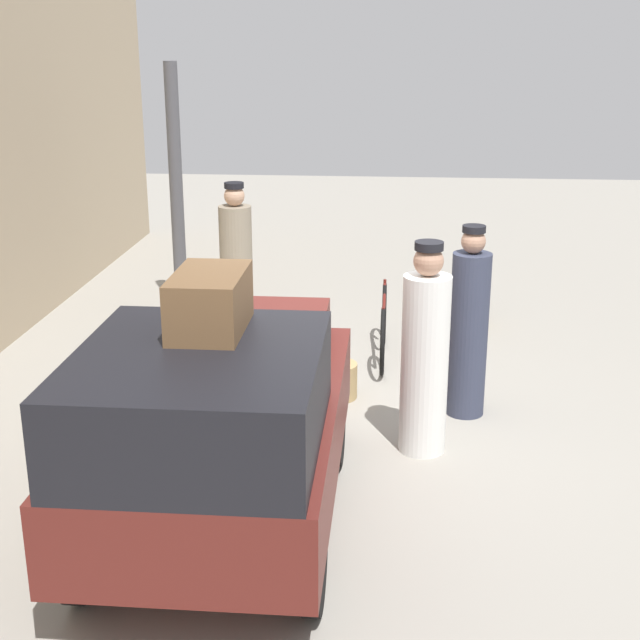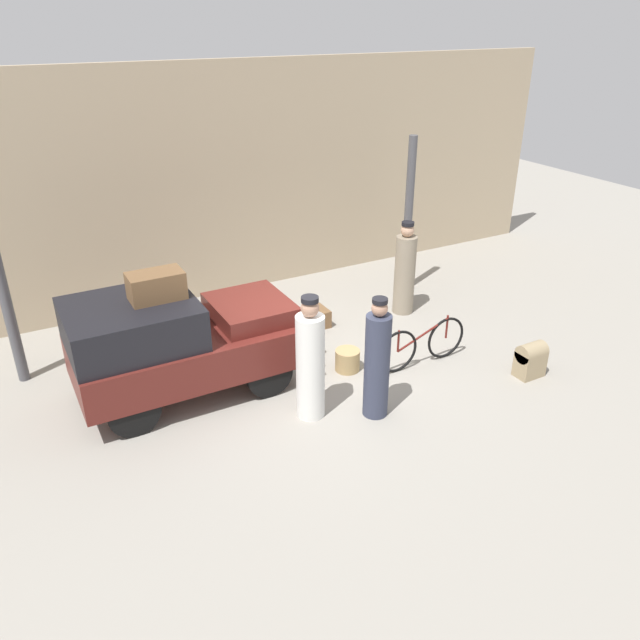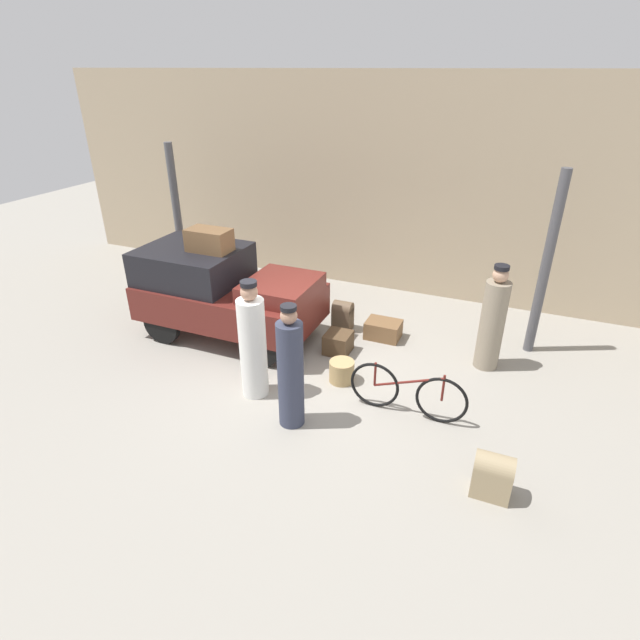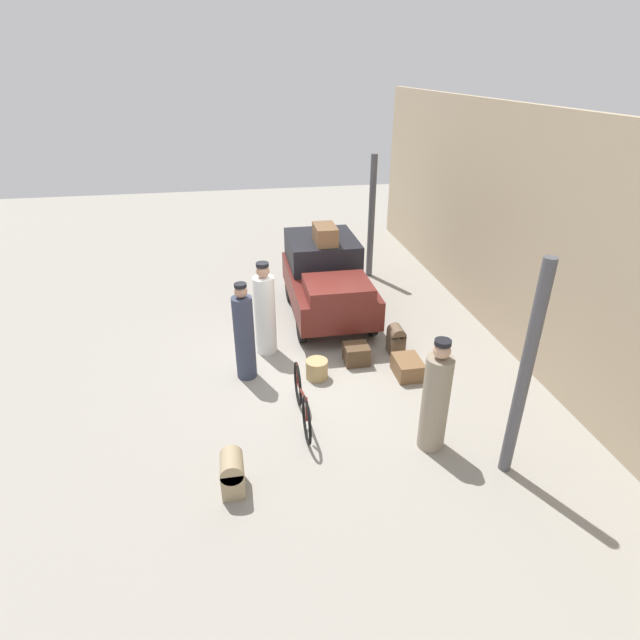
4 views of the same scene
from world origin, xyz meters
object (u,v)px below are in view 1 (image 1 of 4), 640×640
(truck, at_px, (220,419))
(porter_lifting_near_truck, at_px, (236,263))
(bicycle, at_px, (383,326))
(trunk_barrel_dark, at_px, (155,387))
(conductor_in_dark_uniform, at_px, (425,358))
(trunk_umber_medium, at_px, (475,302))
(trunk_on_truck_roof, at_px, (210,302))
(trunk_wicker_pale, at_px, (249,391))
(porter_with_bicycle, at_px, (469,329))
(suitcase_small_leather, at_px, (180,369))
(wicker_basket, at_px, (337,380))

(truck, xyz_separation_m, porter_lifting_near_truck, (4.66, 0.71, -0.06))
(bicycle, xyz_separation_m, trunk_barrel_dark, (-1.78, 2.13, -0.08))
(conductor_in_dark_uniform, distance_m, trunk_umber_medium, 3.69)
(trunk_on_truck_roof, bearing_deg, trunk_wicker_pale, 4.06)
(porter_with_bicycle, xyz_separation_m, porter_lifting_near_truck, (2.37, 2.62, -0.02))
(suitcase_small_leather, bearing_deg, conductor_in_dark_uniform, -118.03)
(porter_with_bicycle, xyz_separation_m, suitcase_small_leather, (0.49, 2.90, -0.68))
(trunk_wicker_pale, bearing_deg, conductor_in_dark_uniform, -113.95)
(wicker_basket, distance_m, conductor_in_dark_uniform, 1.54)
(porter_with_bicycle, relative_size, trunk_on_truck_roof, 2.41)
(bicycle, distance_m, conductor_in_dark_uniform, 2.36)
(truck, distance_m, suitcase_small_leather, 3.04)
(bicycle, relative_size, trunk_barrel_dark, 2.98)
(bicycle, height_order, trunk_on_truck_roof, trunk_on_truck_roof)
(bicycle, distance_m, wicker_basket, 1.26)
(truck, bearing_deg, trunk_umber_medium, -23.79)
(truck, relative_size, trunk_on_truck_roof, 4.28)
(porter_lifting_near_truck, bearing_deg, truck, -171.33)
(truck, distance_m, porter_lifting_near_truck, 4.71)
(trunk_on_truck_roof, bearing_deg, trunk_umber_medium, -23.04)
(porter_with_bicycle, relative_size, trunk_umber_medium, 3.16)
(bicycle, xyz_separation_m, trunk_on_truck_roof, (-3.92, 1.10, 1.44))
(bicycle, xyz_separation_m, porter_lifting_near_truck, (0.92, 1.81, 0.45))
(bicycle, bearing_deg, trunk_umber_medium, -40.86)
(trunk_wicker_pale, xyz_separation_m, suitcase_small_leather, (0.58, 0.82, -0.02))
(wicker_basket, height_order, porter_lifting_near_truck, porter_lifting_near_truck)
(bicycle, relative_size, suitcase_small_leather, 2.70)
(suitcase_small_leather, bearing_deg, porter_lifting_near_truck, -8.52)
(bicycle, distance_m, porter_with_bicycle, 1.72)
(trunk_barrel_dark, relative_size, trunk_on_truck_roof, 0.75)
(porter_lifting_near_truck, bearing_deg, trunk_barrel_dark, 173.32)
(porter_lifting_near_truck, xyz_separation_m, trunk_umber_medium, (0.38, -2.93, -0.53))
(trunk_barrel_dark, bearing_deg, trunk_umber_medium, -46.56)
(truck, height_order, trunk_wicker_pale, truck)
(bicycle, bearing_deg, porter_with_bicycle, -150.64)
(conductor_in_dark_uniform, bearing_deg, truck, 134.66)
(truck, relative_size, porter_with_bicycle, 1.78)
(wicker_basket, height_order, conductor_in_dark_uniform, conductor_in_dark_uniform)
(conductor_in_dark_uniform, relative_size, porter_lifting_near_truck, 1.03)
(trunk_umber_medium, xyz_separation_m, trunk_wicker_pale, (-2.84, 2.39, -0.12))
(trunk_umber_medium, relative_size, trunk_wicker_pale, 1.26)
(porter_lifting_near_truck, relative_size, trunk_on_truck_roof, 2.37)
(wicker_basket, xyz_separation_m, suitcase_small_leather, (0.20, 1.65, -0.01))
(bicycle, xyz_separation_m, conductor_in_dark_uniform, (-2.28, -0.38, 0.48))
(truck, distance_m, trunk_wicker_pale, 2.31)
(wicker_basket, relative_size, porter_with_bicycle, 0.22)
(trunk_umber_medium, bearing_deg, trunk_on_truck_roof, 156.96)
(porter_lifting_near_truck, bearing_deg, trunk_umber_medium, -82.68)
(porter_with_bicycle, height_order, trunk_umber_medium, porter_with_bicycle)
(trunk_wicker_pale, bearing_deg, porter_lifting_near_truck, 12.40)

